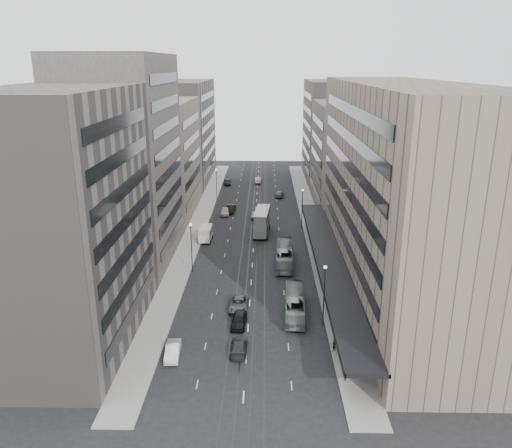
# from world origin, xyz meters

# --- Properties ---
(ground) EXTENTS (220.00, 220.00, 0.00)m
(ground) POSITION_xyz_m (0.00, 0.00, 0.00)
(ground) COLOR black
(ground) RESTS_ON ground
(sidewalk_right) EXTENTS (4.00, 125.00, 0.15)m
(sidewalk_right) POSITION_xyz_m (12.00, 37.50, 0.07)
(sidewalk_right) COLOR gray
(sidewalk_right) RESTS_ON ground
(sidewalk_left) EXTENTS (4.00, 125.00, 0.15)m
(sidewalk_left) POSITION_xyz_m (-12.00, 37.50, 0.07)
(sidewalk_left) COLOR gray
(sidewalk_left) RESTS_ON ground
(department_store) EXTENTS (19.20, 60.00, 30.00)m
(department_store) POSITION_xyz_m (21.45, 8.00, 14.95)
(department_store) COLOR #796C58
(department_store) RESTS_ON ground
(building_right_mid) EXTENTS (15.00, 28.00, 24.00)m
(building_right_mid) POSITION_xyz_m (21.50, 52.00, 12.00)
(building_right_mid) COLOR #45423C
(building_right_mid) RESTS_ON ground
(building_right_far) EXTENTS (15.00, 32.00, 28.00)m
(building_right_far) POSITION_xyz_m (21.50, 82.00, 14.00)
(building_right_far) COLOR #615C57
(building_right_far) RESTS_ON ground
(building_left_a) EXTENTS (15.00, 28.00, 30.00)m
(building_left_a) POSITION_xyz_m (-21.50, -8.00, 15.00)
(building_left_a) COLOR #615C57
(building_left_a) RESTS_ON ground
(building_left_b) EXTENTS (15.00, 26.00, 34.00)m
(building_left_b) POSITION_xyz_m (-21.50, 19.00, 17.00)
(building_left_b) COLOR #45423C
(building_left_b) RESTS_ON ground
(building_left_c) EXTENTS (15.00, 28.00, 25.00)m
(building_left_c) POSITION_xyz_m (-21.50, 46.00, 12.50)
(building_left_c) COLOR gray
(building_left_c) RESTS_ON ground
(building_left_d) EXTENTS (15.00, 38.00, 28.00)m
(building_left_d) POSITION_xyz_m (-21.50, 79.00, 14.00)
(building_left_d) COLOR #615C57
(building_left_d) RESTS_ON ground
(lamp_right_near) EXTENTS (0.44, 0.44, 8.32)m
(lamp_right_near) POSITION_xyz_m (9.70, -5.00, 5.20)
(lamp_right_near) COLOR #262628
(lamp_right_near) RESTS_ON ground
(lamp_right_far) EXTENTS (0.44, 0.44, 8.32)m
(lamp_right_far) POSITION_xyz_m (9.70, 35.00, 5.20)
(lamp_right_far) COLOR #262628
(lamp_right_far) RESTS_ON ground
(lamp_left_near) EXTENTS (0.44, 0.44, 8.32)m
(lamp_left_near) POSITION_xyz_m (-9.70, 12.00, 5.20)
(lamp_left_near) COLOR #262628
(lamp_left_near) RESTS_ON ground
(lamp_left_far) EXTENTS (0.44, 0.44, 8.32)m
(lamp_left_far) POSITION_xyz_m (-9.70, 55.00, 5.20)
(lamp_left_far) COLOR #262628
(lamp_left_far) RESTS_ON ground
(bus_near) EXTENTS (3.05, 10.96, 3.02)m
(bus_near) POSITION_xyz_m (6.18, -2.13, 1.51)
(bus_near) COLOR gray
(bus_near) RESTS_ON ground
(bus_far) EXTENTS (3.19, 11.82, 3.26)m
(bus_far) POSITION_xyz_m (5.44, 15.54, 1.63)
(bus_far) COLOR gray
(bus_far) RESTS_ON ground
(double_decker) EXTENTS (3.42, 9.26, 4.96)m
(double_decker) POSITION_xyz_m (1.50, 31.20, 2.68)
(double_decker) COLOR slate
(double_decker) RESTS_ON ground
(vw_microbus) EXTENTS (2.02, 4.02, 2.12)m
(vw_microbus) POSITION_xyz_m (5.85, -2.82, 1.18)
(vw_microbus) COLOR slate
(vw_microbus) RESTS_ON ground
(panel_van) EXTENTS (2.39, 4.65, 2.89)m
(panel_van) POSITION_xyz_m (-9.20, 26.76, 1.59)
(panel_van) COLOR silver
(panel_van) RESTS_ON ground
(sedan_0) EXTENTS (2.21, 4.81, 1.60)m
(sedan_0) POSITION_xyz_m (-1.20, -5.45, 0.80)
(sedan_0) COLOR black
(sedan_0) RESTS_ON ground
(sedan_1) EXTENTS (1.89, 4.64, 1.50)m
(sedan_1) POSITION_xyz_m (-8.50, -12.74, 0.75)
(sedan_1) COLOR silver
(sedan_1) RESTS_ON ground
(sedan_2) EXTENTS (2.70, 5.48, 1.50)m
(sedan_2) POSITION_xyz_m (-1.48, -0.66, 0.75)
(sedan_2) COLOR #515153
(sedan_2) RESTS_ON ground
(sedan_3) EXTENTS (2.08, 4.93, 1.42)m
(sedan_3) POSITION_xyz_m (-0.89, -11.64, 0.71)
(sedan_3) COLOR #27272A
(sedan_3) RESTS_ON ground
(sedan_4) EXTENTS (2.10, 4.84, 1.63)m
(sedan_4) POSITION_xyz_m (-6.86, 44.23, 0.81)
(sedan_4) COLOR beige
(sedan_4) RESTS_ON ground
(sedan_5) EXTENTS (2.29, 5.30, 1.70)m
(sedan_5) POSITION_xyz_m (-5.71, 46.06, 0.85)
(sedan_5) COLOR black
(sedan_5) RESTS_ON ground
(sedan_6) EXTENTS (2.38, 4.97, 1.37)m
(sedan_6) POSITION_xyz_m (0.20, 42.28, 0.68)
(sedan_6) COLOR #B6B7B2
(sedan_6) RESTS_ON ground
(sedan_7) EXTENTS (2.65, 5.24, 1.46)m
(sedan_7) POSITION_xyz_m (5.76, 60.57, 0.73)
(sedan_7) COLOR #59595B
(sedan_7) RESTS_ON ground
(sedan_8) EXTENTS (2.50, 4.98, 1.63)m
(sedan_8) POSITION_xyz_m (-8.50, 73.78, 0.81)
(sedan_8) COLOR #252528
(sedan_8) RESTS_ON ground
(sedan_9) EXTENTS (1.81, 4.79, 1.56)m
(sedan_9) POSITION_xyz_m (0.13, 76.21, 0.78)
(sedan_9) COLOR beige
(sedan_9) RESTS_ON ground
(pedestrian) EXTENTS (0.71, 0.70, 1.64)m
(pedestrian) POSITION_xyz_m (10.28, -11.49, 0.97)
(pedestrian) COLOR black
(pedestrian) RESTS_ON sidewalk_right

